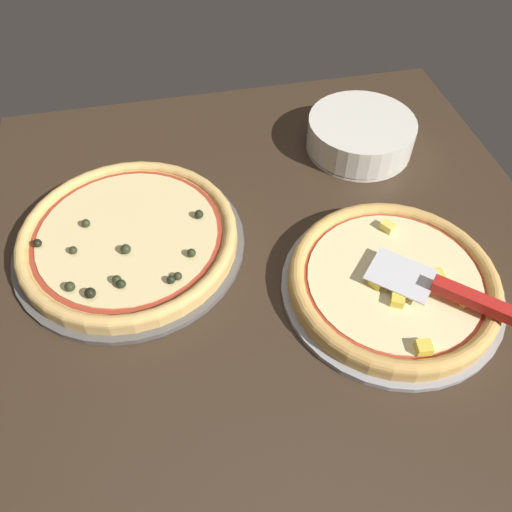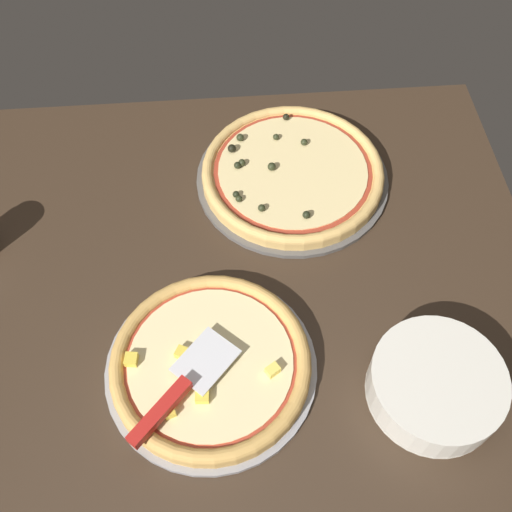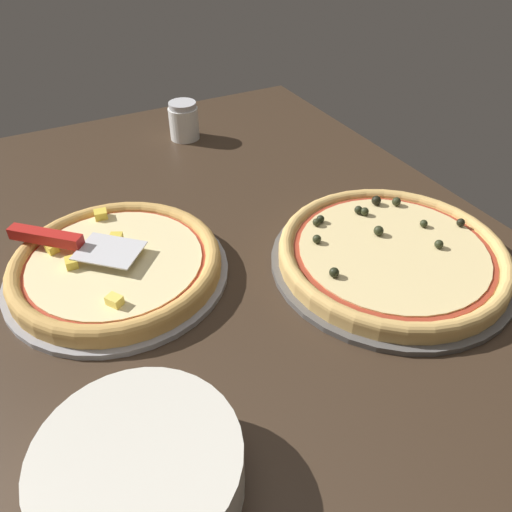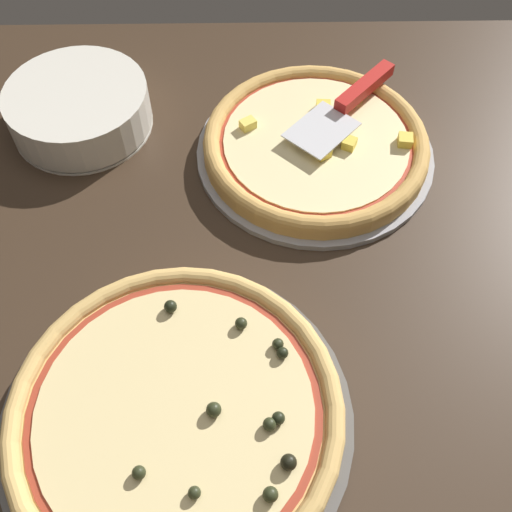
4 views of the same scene
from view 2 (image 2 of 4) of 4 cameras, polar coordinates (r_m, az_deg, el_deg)
ground_plane at (r=116.06cm, az=-4.89°, el=-3.13°), size 130.69×103.75×3.60cm
pizza_pan_front at (r=105.96cm, az=-4.27°, el=-10.57°), size 36.73×36.73×1.00cm
pizza_front at (r=104.05cm, az=-4.35°, el=-10.12°), size 34.53×34.53×3.79cm
pizza_pan_back at (r=129.47cm, az=3.46°, el=7.38°), size 40.95×40.95×1.00cm
pizza_back at (r=127.90cm, az=3.49°, el=8.01°), size 38.50×38.50×4.19cm
serving_spatula at (r=99.10cm, az=-7.97°, el=-13.28°), size 19.25×20.31×2.00cm
plate_stack at (r=105.52cm, az=16.73°, el=-11.67°), size 22.31×22.31×7.00cm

